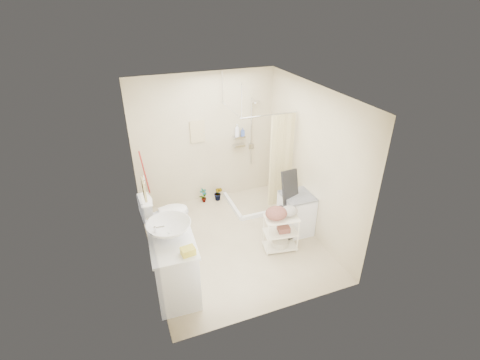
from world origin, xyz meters
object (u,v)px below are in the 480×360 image
at_px(vanity, 174,265).
at_px(laundry_rack, 281,230).
at_px(toilet, 165,214).
at_px(washing_machine, 296,213).

bearing_deg(vanity, laundry_rack, 12.04).
distance_m(toilet, laundry_rack, 2.02).
relative_size(washing_machine, laundry_rack, 1.00).
distance_m(vanity, toilet, 1.38).
height_order(washing_machine, laundry_rack, same).
distance_m(toilet, washing_machine, 2.30).
relative_size(toilet, washing_machine, 1.11).
height_order(toilet, washing_machine, toilet).
height_order(vanity, laundry_rack, vanity).
bearing_deg(washing_machine, laundry_rack, -143.04).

